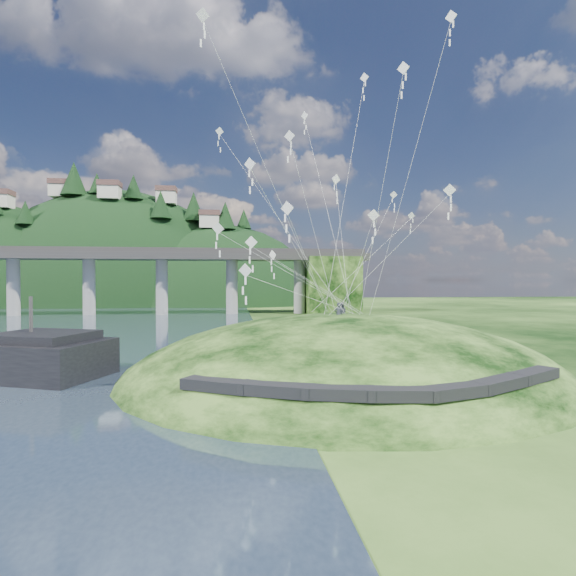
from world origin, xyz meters
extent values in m
plane|color=black|center=(0.00, 0.00, 0.00)|extent=(320.00, 320.00, 0.00)
ellipsoid|color=black|center=(8.00, 2.00, -1.50)|extent=(36.00, 32.00, 13.00)
cube|color=black|center=(-1.50, -8.00, 2.03)|extent=(4.32, 3.62, 0.71)
cube|color=black|center=(1.50, -9.65, 2.09)|extent=(4.10, 2.97, 0.61)
cube|color=black|center=(4.50, -10.65, 2.08)|extent=(3.85, 2.37, 0.62)
cube|color=black|center=(7.50, -11.10, 2.04)|extent=(3.62, 1.83, 0.66)
cube|color=black|center=(10.50, -10.90, 2.05)|extent=(3.82, 2.27, 0.68)
cube|color=black|center=(13.50, -9.95, 2.14)|extent=(4.11, 2.97, 0.71)
cube|color=black|center=(16.50, -8.40, 2.16)|extent=(4.26, 3.43, 0.66)
cube|color=#2D2B2B|center=(-50.00, 70.00, 13.00)|extent=(160.00, 9.00, 1.60)
cube|color=#2D2B2B|center=(-50.00, 70.00, 14.40)|extent=(160.00, 0.40, 1.20)
cube|color=#2D2B2B|center=(-50.00, 74.30, 14.40)|extent=(160.00, 0.40, 1.20)
cylinder|color=gray|center=(-47.50, 70.00, 6.50)|extent=(2.60, 2.60, 13.00)
cylinder|color=gray|center=(-32.00, 70.00, 6.50)|extent=(2.60, 2.60, 13.00)
cylinder|color=gray|center=(-16.50, 70.00, 6.50)|extent=(2.60, 2.60, 13.00)
cylinder|color=gray|center=(-1.00, 70.00, 6.50)|extent=(2.60, 2.60, 13.00)
cylinder|color=gray|center=(14.50, 70.00, 6.50)|extent=(2.60, 2.60, 13.00)
cube|color=black|center=(22.00, 70.00, 6.50)|extent=(12.00, 11.00, 13.00)
ellipsoid|color=black|center=(-40.00, 126.00, -6.00)|extent=(96.00, 68.00, 88.00)
ellipsoid|color=black|center=(-5.00, 118.00, -10.00)|extent=(76.00, 56.00, 72.00)
cone|color=black|center=(-60.58, 106.17, 27.34)|extent=(5.29, 5.29, 6.96)
cone|color=black|center=(-49.87, 114.63, 39.23)|extent=(8.01, 8.01, 10.54)
cone|color=black|center=(-42.87, 114.06, 37.88)|extent=(4.97, 4.97, 6.54)
cone|color=black|center=(-31.40, 112.04, 36.68)|extent=(5.83, 5.83, 7.67)
cone|color=black|center=(-22.45, 107.08, 30.58)|extent=(6.47, 6.47, 8.51)
cone|color=black|center=(-13.22, 113.99, 31.23)|extent=(7.13, 7.13, 9.38)
cone|color=black|center=(-3.12, 109.03, 27.87)|extent=(6.56, 6.56, 8.63)
cone|color=black|center=(2.77, 114.63, 27.68)|extent=(4.88, 4.88, 6.42)
cube|color=beige|center=(-70.00, 112.00, 31.29)|extent=(6.00, 5.00, 4.00)
cube|color=brown|center=(-70.00, 112.00, 33.99)|extent=(6.40, 5.40, 1.60)
cube|color=beige|center=(-55.00, 118.00, 35.99)|extent=(6.00, 5.00, 4.00)
cube|color=brown|center=(-55.00, 118.00, 38.69)|extent=(6.40, 5.40, 1.60)
cube|color=beige|center=(-38.00, 110.00, 34.28)|extent=(6.00, 5.00, 4.00)
cube|color=brown|center=(-38.00, 110.00, 36.98)|extent=(6.40, 5.40, 1.60)
cube|color=beige|center=(-22.00, 116.00, 34.18)|extent=(6.00, 5.00, 4.00)
cube|color=brown|center=(-22.00, 116.00, 36.88)|extent=(6.40, 5.40, 1.60)
cube|color=beige|center=(-8.00, 110.00, 25.88)|extent=(6.00, 5.00, 4.00)
cube|color=brown|center=(-8.00, 110.00, 28.58)|extent=(6.40, 5.40, 1.60)
cube|color=black|center=(-15.51, 4.56, 3.26)|extent=(8.31, 7.66, 0.67)
cylinder|color=#2D2B2B|center=(-16.56, 4.96, 4.72)|extent=(0.27, 0.27, 3.37)
cube|color=#372616|center=(-2.56, 6.73, 0.41)|extent=(12.54, 6.76, 0.32)
cylinder|color=#372616|center=(-7.61, 8.83, 0.18)|extent=(0.27, 0.27, 0.91)
cylinder|color=#372616|center=(-5.09, 7.78, 0.18)|extent=(0.27, 0.27, 0.91)
cylinder|color=#372616|center=(-2.56, 6.73, 0.18)|extent=(0.27, 0.27, 0.91)
cylinder|color=#372616|center=(-0.04, 5.68, 0.18)|extent=(0.27, 0.27, 0.91)
cylinder|color=#372616|center=(2.48, 4.63, 0.18)|extent=(0.27, 0.27, 0.91)
imported|color=#292C37|center=(7.49, 1.81, 5.93)|extent=(0.74, 0.55, 1.87)
imported|color=#292C37|center=(8.34, 4.26, 5.83)|extent=(0.97, 0.81, 1.79)
cube|color=silver|center=(0.57, -0.47, 10.39)|extent=(0.89, 0.22, 0.89)
cube|color=silver|center=(0.57, -0.47, 9.76)|extent=(0.12, 0.03, 0.52)
cube|color=silver|center=(0.57, -0.47, 9.12)|extent=(0.12, 0.03, 0.52)
cube|color=silver|center=(0.57, -0.47, 8.49)|extent=(0.12, 0.03, 0.52)
cube|color=silver|center=(3.41, 0.22, 18.25)|extent=(0.74, 0.43, 0.82)
cube|color=silver|center=(3.41, 0.22, 17.66)|extent=(0.11, 0.05, 0.48)
cube|color=silver|center=(3.41, 0.22, 17.08)|extent=(0.11, 0.05, 0.48)
cube|color=silver|center=(3.41, 0.22, 16.50)|extent=(0.11, 0.05, 0.48)
cube|color=silver|center=(2.66, 6.00, 9.85)|extent=(0.55, 0.72, 0.85)
cube|color=silver|center=(2.66, 6.00, 9.25)|extent=(0.10, 0.09, 0.50)
cube|color=silver|center=(2.66, 6.00, 8.64)|extent=(0.10, 0.09, 0.50)
cube|color=silver|center=(2.66, 6.00, 8.03)|extent=(0.10, 0.09, 0.50)
cube|color=silver|center=(0.28, -5.83, 14.55)|extent=(0.64, 0.44, 0.73)
cube|color=silver|center=(0.28, -5.83, 14.03)|extent=(0.10, 0.05, 0.43)
cube|color=silver|center=(0.28, -5.83, 13.51)|extent=(0.10, 0.05, 0.43)
cube|color=silver|center=(0.28, -5.83, 12.98)|extent=(0.10, 0.05, 0.43)
cube|color=silver|center=(-2.50, -5.09, 23.52)|extent=(0.82, 0.30, 0.79)
cube|color=silver|center=(-2.50, -5.09, 22.93)|extent=(0.10, 0.06, 0.48)
cube|color=silver|center=(-2.50, -5.09, 22.35)|extent=(0.10, 0.06, 0.48)
cube|color=silver|center=(-2.50, -5.09, 21.77)|extent=(0.10, 0.06, 0.48)
cube|color=silver|center=(6.22, 10.86, 23.70)|extent=(0.59, 0.56, 0.74)
cube|color=silver|center=(6.22, 10.86, 23.15)|extent=(0.10, 0.06, 0.45)
cube|color=silver|center=(6.22, 10.86, 22.60)|extent=(0.10, 0.06, 0.45)
cube|color=silver|center=(6.22, 10.86, 22.06)|extent=(0.10, 0.06, 0.45)
cube|color=silver|center=(14.47, 8.72, 15.81)|extent=(0.70, 0.21, 0.68)
cube|color=silver|center=(14.47, 8.72, 15.32)|extent=(0.09, 0.03, 0.40)
cube|color=silver|center=(14.47, 8.72, 14.83)|extent=(0.09, 0.03, 0.40)
cube|color=silver|center=(14.47, 8.72, 14.33)|extent=(0.09, 0.03, 0.40)
cube|color=silver|center=(13.55, -4.30, 25.03)|extent=(0.57, 0.61, 0.79)
cube|color=silver|center=(13.55, -4.30, 24.46)|extent=(0.10, 0.08, 0.46)
cube|color=silver|center=(13.55, -4.30, 23.90)|extent=(0.10, 0.08, 0.46)
cube|color=silver|center=(13.55, -4.30, 23.34)|extent=(0.10, 0.08, 0.46)
cube|color=silver|center=(-1.65, -4.03, 10.92)|extent=(0.74, 0.23, 0.73)
cube|color=silver|center=(-1.65, -4.03, 10.40)|extent=(0.10, 0.05, 0.43)
cube|color=silver|center=(-1.65, -4.03, 9.87)|extent=(0.10, 0.05, 0.43)
cube|color=silver|center=(-1.65, -4.03, 9.34)|extent=(0.10, 0.05, 0.43)
cube|color=silver|center=(-1.97, 10.55, 21.76)|extent=(0.78, 0.25, 0.79)
cube|color=silver|center=(-1.97, 10.55, 21.19)|extent=(0.10, 0.07, 0.46)
cube|color=silver|center=(-1.97, 10.55, 20.62)|extent=(0.10, 0.07, 0.46)
cube|color=silver|center=(-1.97, 10.55, 20.06)|extent=(0.10, 0.07, 0.46)
cube|color=silver|center=(9.80, -5.56, 20.86)|extent=(0.63, 0.54, 0.78)
cube|color=silver|center=(9.80, -5.56, 20.30)|extent=(0.10, 0.07, 0.46)
cube|color=silver|center=(9.80, -5.56, 19.74)|extent=(0.10, 0.07, 0.46)
cube|color=silver|center=(9.80, -5.56, 19.18)|extent=(0.10, 0.07, 0.46)
cube|color=silver|center=(14.71, -1.94, 14.14)|extent=(0.79, 0.48, 0.86)
cube|color=silver|center=(14.71, -1.94, 13.51)|extent=(0.12, 0.05, 0.51)
cube|color=silver|center=(14.71, -1.94, 12.88)|extent=(0.12, 0.05, 0.51)
cube|color=silver|center=(14.71, -1.94, 12.26)|extent=(0.12, 0.05, 0.51)
cube|color=silver|center=(8.19, 5.82, 16.46)|extent=(0.82, 0.41, 0.88)
cube|color=silver|center=(8.19, 5.82, 15.83)|extent=(0.11, 0.09, 0.51)
cube|color=silver|center=(8.19, 5.82, 15.21)|extent=(0.11, 0.09, 0.51)
cube|color=silver|center=(8.19, 5.82, 14.58)|extent=(0.11, 0.09, 0.51)
cube|color=silver|center=(16.42, 9.17, 13.93)|extent=(0.72, 0.26, 0.69)
cube|color=silver|center=(16.42, 9.17, 13.42)|extent=(0.09, 0.05, 0.42)
cube|color=silver|center=(16.42, 9.17, 12.91)|extent=(0.09, 0.05, 0.42)
cube|color=silver|center=(16.42, 9.17, 12.41)|extent=(0.09, 0.05, 0.42)
cube|color=silver|center=(8.89, -2.54, 12.16)|extent=(0.83, 0.22, 0.82)
cube|color=silver|center=(8.89, -2.54, 11.57)|extent=(0.11, 0.03, 0.48)
cube|color=silver|center=(8.89, -2.54, 10.99)|extent=(0.11, 0.03, 0.48)
cube|color=silver|center=(8.89, -2.54, 10.40)|extent=(0.11, 0.03, 0.48)
cube|color=silver|center=(0.00, -5.87, 8.25)|extent=(0.78, 0.38, 0.82)
cube|color=silver|center=(0.00, -5.87, 7.66)|extent=(0.11, 0.04, 0.49)
cube|color=silver|center=(0.00, -5.87, 7.06)|extent=(0.11, 0.04, 0.49)
cube|color=silver|center=(0.00, -5.87, 6.47)|extent=(0.11, 0.04, 0.49)
cube|color=silver|center=(2.58, -5.15, 12.10)|extent=(0.75, 0.51, 0.86)
cube|color=silver|center=(2.58, -5.15, 11.49)|extent=(0.11, 0.06, 0.50)
cube|color=silver|center=(2.58, -5.15, 10.87)|extent=(0.11, 0.06, 0.50)
cube|color=silver|center=(2.58, -5.15, 10.26)|extent=(0.11, 0.06, 0.50)
cube|color=silver|center=(10.87, 6.38, 25.64)|extent=(0.68, 0.54, 0.82)
cube|color=silver|center=(10.87, 6.38, 25.06)|extent=(0.10, 0.07, 0.48)
cube|color=silver|center=(10.87, 6.38, 24.47)|extent=(0.10, 0.07, 0.48)
cube|color=silver|center=(10.87, 6.38, 23.89)|extent=(0.10, 0.07, 0.48)
camera|label=1|loc=(-0.72, -32.55, 7.68)|focal=28.00mm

